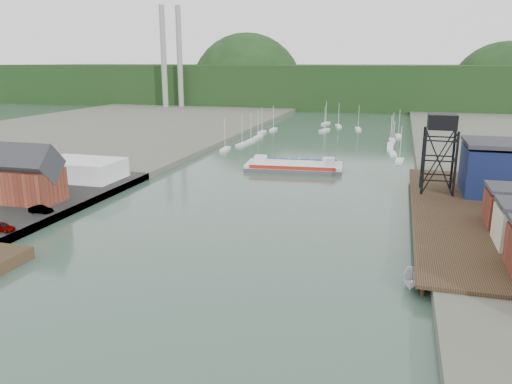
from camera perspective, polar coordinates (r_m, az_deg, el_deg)
The scene contains 14 objects.
ground at distance 62.19m, azimuth -11.68°, elevation -12.71°, with size 600.00×600.00×0.00m, color #324E3E.
west_land at distance 177.21m, azimuth -26.43°, elevation 3.97°, with size 120.00×400.00×3.20m, color #4C5142.
west_quay at distance 99.48m, azimuth -27.08°, elevation -3.02°, with size 16.00×80.00×1.60m, color slate.
east_pier at distance 97.72m, azimuth 21.43°, elevation -2.03°, with size 14.00×70.00×2.45m.
harbor_building at distance 106.65m, azimuth -24.61°, elevation 1.32°, with size 12.20×8.20×8.90m.
white_shed at distance 123.69m, azimuth -19.28°, elevation 2.46°, with size 18.00×12.00×4.50m, color silver.
lift_tower at distance 107.59m, azimuth 20.47°, elevation 7.02°, with size 6.50×6.50×16.00m.
marina_sailboats at distance 190.92m, azimuth 7.85°, elevation 6.15°, with size 57.71×92.65×0.90m.
smokestacks at distance 310.76m, azimuth -9.61°, elevation 14.82°, with size 11.20×8.20×60.00m.
distant_hills at distance 351.67m, azimuth 11.19°, elevation 11.51°, with size 500.00×120.00×80.00m.
chain_ferry at distance 134.32m, azimuth 4.36°, elevation 2.95°, with size 26.37×12.57×3.68m.
motorboat at distance 68.26m, azimuth 17.35°, elevation -9.54°, with size 2.06×5.49×2.12m, color silver.
car_west_a at distance 90.87m, azimuth -27.02°, elevation -3.56°, with size 1.75×4.35×1.48m, color #999999.
car_west_b at distance 98.54m, azimuth -23.39°, elevation -1.85°, with size 1.48×4.25×1.40m, color #999999.
Camera 1 is at (26.68, -48.51, 28.32)m, focal length 35.00 mm.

